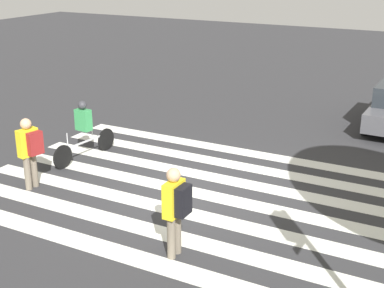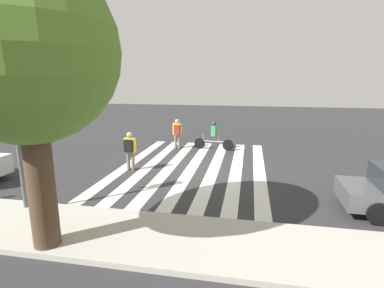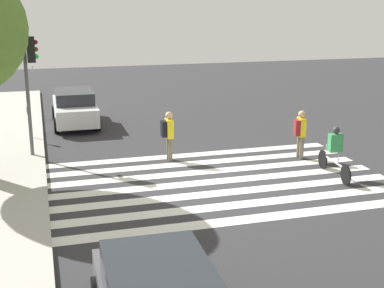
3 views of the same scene
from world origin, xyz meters
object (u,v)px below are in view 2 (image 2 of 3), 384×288
(street_tree, at_px, (26,54))
(pedestrian_adult_yellow_jacket, at_px, (130,148))
(traffic_light, at_px, (17,111))
(cyclist_near_curb, at_px, (214,134))
(pedestrian_adult_blue_shirt, at_px, (177,132))

(street_tree, distance_m, pedestrian_adult_yellow_jacket, 7.02)
(traffic_light, distance_m, cyclist_near_curb, 10.12)
(street_tree, height_order, pedestrian_adult_yellow_jacket, street_tree)
(pedestrian_adult_yellow_jacket, height_order, cyclist_near_curb, pedestrian_adult_yellow_jacket)
(traffic_light, bearing_deg, street_tree, 137.22)
(pedestrian_adult_yellow_jacket, bearing_deg, pedestrian_adult_blue_shirt, 77.60)
(street_tree, xyz_separation_m, cyclist_near_curb, (-2.61, -10.58, -3.55))
(street_tree, xyz_separation_m, pedestrian_adult_yellow_jacket, (0.46, -6.11, -3.43))
(traffic_light, height_order, street_tree, street_tree)
(pedestrian_adult_blue_shirt, bearing_deg, pedestrian_adult_yellow_jacket, -91.22)
(street_tree, relative_size, pedestrian_adult_blue_shirt, 3.83)
(cyclist_near_curb, bearing_deg, pedestrian_adult_blue_shirt, 8.68)
(pedestrian_adult_yellow_jacket, xyz_separation_m, cyclist_near_curb, (-3.06, -4.47, -0.12))
(pedestrian_adult_blue_shirt, distance_m, cyclist_near_curb, 2.05)
(pedestrian_adult_yellow_jacket, relative_size, cyclist_near_curb, 0.76)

